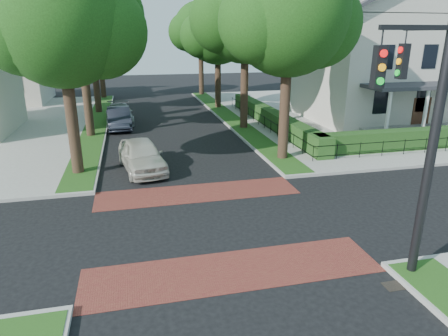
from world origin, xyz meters
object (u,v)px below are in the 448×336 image
(traffic_signal, at_px, (425,118))
(parked_car_front, at_px, (142,155))
(parked_car_rear, at_px, (119,114))
(parked_car_middle, at_px, (119,118))

(traffic_signal, height_order, parked_car_front, traffic_signal)
(traffic_signal, height_order, parked_car_rear, traffic_signal)
(parked_car_middle, height_order, parked_car_rear, parked_car_middle)
(parked_car_front, xyz_separation_m, parked_car_middle, (-1.30, 10.48, -0.04))
(parked_car_front, xyz_separation_m, parked_car_rear, (-1.30, 12.41, -0.08))
(traffic_signal, relative_size, parked_car_middle, 1.68)
(traffic_signal, xyz_separation_m, parked_car_rear, (-8.49, 23.82, -3.97))
(parked_car_rear, bearing_deg, traffic_signal, -73.11)
(parked_car_rear, bearing_deg, parked_car_front, -86.74)
(traffic_signal, xyz_separation_m, parked_car_middle, (-8.49, 21.89, -3.92))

